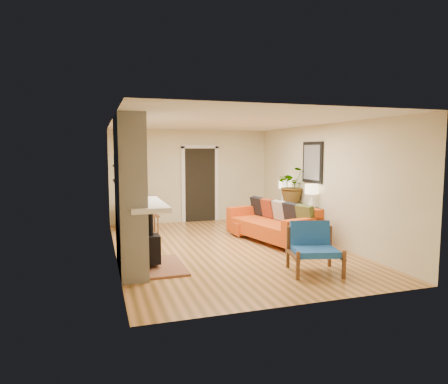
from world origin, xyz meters
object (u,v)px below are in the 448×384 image
at_px(blue_chair, 313,245).
at_px(lamp_near, 312,193).
at_px(ottoman, 245,227).
at_px(houseplant, 293,185).
at_px(dining_table, 140,206).
at_px(console_table, 297,210).
at_px(sofa, 274,223).
at_px(lamp_far, 284,188).

bearing_deg(blue_chair, lamp_near, 60.69).
height_order(ottoman, houseplant, houseplant).
bearing_deg(dining_table, console_table, -25.03).
relative_size(sofa, dining_table, 1.41).
xyz_separation_m(sofa, houseplant, (0.82, 0.71, 0.78)).
bearing_deg(houseplant, ottoman, 179.05).
bearing_deg(houseplant, blue_chair, -111.47).
xyz_separation_m(blue_chair, console_table, (1.20, 2.82, 0.13)).
relative_size(sofa, console_table, 1.32).
relative_size(sofa, lamp_near, 4.52).
height_order(dining_table, lamp_far, lamp_far).
xyz_separation_m(dining_table, houseplant, (3.57, -1.46, 0.57)).
bearing_deg(ottoman, console_table, -10.20).
xyz_separation_m(ottoman, dining_table, (-2.31, 1.44, 0.41)).
bearing_deg(sofa, lamp_near, -12.03).
distance_m(sofa, dining_table, 3.51).
bearing_deg(blue_chair, ottoman, 91.16).
distance_m(ottoman, lamp_far, 1.60).
bearing_deg(ottoman, sofa, -59.51).
bearing_deg(blue_chair, lamp_far, 71.09).
bearing_deg(lamp_near, houseplant, 90.64).
bearing_deg(console_table, blue_chair, -113.05).
height_order(lamp_near, lamp_far, same).
distance_m(sofa, blue_chair, 2.35).
height_order(console_table, houseplant, houseplant).
bearing_deg(lamp_near, lamp_far, 90.00).
distance_m(ottoman, console_table, 1.34).
height_order(dining_table, console_table, dining_table).
xyz_separation_m(sofa, ottoman, (-0.43, 0.73, -0.20)).
relative_size(ottoman, lamp_far, 1.30).
relative_size(dining_table, lamp_far, 3.21).
bearing_deg(console_table, ottoman, 169.80).
relative_size(ottoman, dining_table, 0.41).
bearing_deg(console_table, sofa, -148.71).
bearing_deg(lamp_far, console_table, -90.00).
bearing_deg(lamp_near, ottoman, 144.23).
distance_m(ottoman, lamp_near, 1.78).
relative_size(console_table, lamp_near, 3.43).
distance_m(ottoman, houseplant, 1.59).
relative_size(lamp_far, houseplant, 0.60).
distance_m(dining_table, lamp_far, 3.74).
xyz_separation_m(ottoman, lamp_near, (1.26, -0.91, 0.87)).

